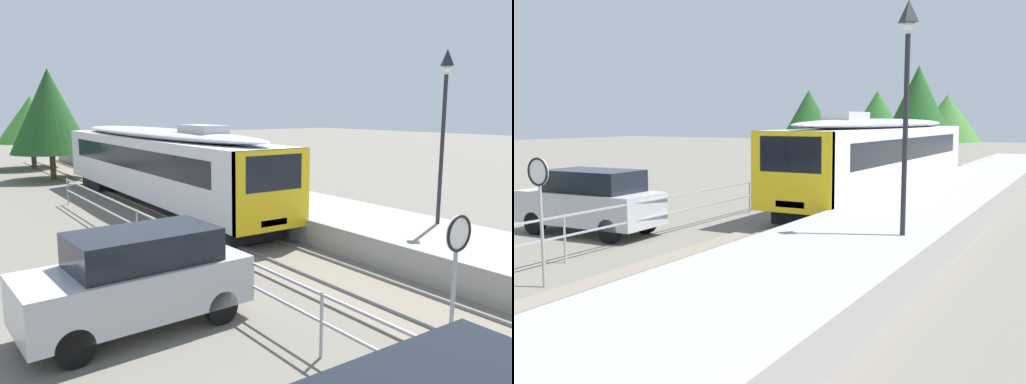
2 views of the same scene
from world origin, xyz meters
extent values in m
plane|color=#6B665B|center=(-3.00, 22.00, 0.00)|extent=(160.00, 160.00, 0.00)
cube|color=slate|center=(0.00, 22.00, 0.03)|extent=(3.20, 60.00, 0.06)
cube|color=slate|center=(-0.72, 22.00, 0.10)|extent=(0.08, 60.00, 0.08)
cube|color=slate|center=(0.72, 22.00, 0.10)|extent=(0.08, 60.00, 0.08)
cube|color=silver|center=(0.00, 27.11, 1.96)|extent=(2.80, 18.32, 2.55)
cube|color=yellow|center=(0.00, 18.05, 1.96)|extent=(2.80, 0.24, 2.55)
cube|color=black|center=(0.00, 17.97, 2.53)|extent=(2.13, 0.08, 1.12)
cube|color=black|center=(0.00, 27.11, 2.37)|extent=(2.82, 15.39, 0.92)
ellipsoid|color=#B2B5BA|center=(0.00, 27.11, 3.42)|extent=(2.69, 17.59, 0.44)
cube|color=#B2B5BA|center=(0.00, 22.53, 3.70)|extent=(1.10, 2.20, 0.36)
cube|color=#EAE5C6|center=(0.00, 17.98, 0.97)|extent=(1.00, 0.10, 0.20)
cube|color=black|center=(0.00, 20.35, 0.42)|extent=(2.24, 3.20, 0.55)
cube|color=black|center=(0.00, 33.87, 0.42)|extent=(2.24, 3.20, 0.55)
cube|color=#999691|center=(3.25, 22.00, 0.45)|extent=(3.90, 60.00, 0.90)
cylinder|color=#232328|center=(4.37, 15.19, 3.20)|extent=(0.12, 0.12, 4.60)
pyramid|color=#232328|center=(4.37, 15.19, 6.00)|extent=(0.34, 0.34, 0.50)
sphere|color=silver|center=(4.37, 15.19, 5.68)|extent=(0.24, 0.24, 0.24)
cylinder|color=#9EA0A5|center=(-2.01, 10.27, 1.10)|extent=(0.07, 0.07, 2.20)
cylinder|color=white|center=(-2.01, 10.25, 2.50)|extent=(0.60, 0.03, 0.60)
torus|color=black|center=(-2.01, 10.24, 2.50)|extent=(0.61, 0.05, 0.61)
cube|color=#9EA0A5|center=(-3.30, 12.00, 1.20)|extent=(0.05, 36.00, 0.05)
cube|color=#9EA0A5|center=(-3.30, 12.00, 0.69)|extent=(0.05, 36.00, 0.05)
cylinder|color=#9EA0A5|center=(-3.30, 12.00, 0.62)|extent=(0.06, 0.06, 1.25)
cylinder|color=#9EA0A5|center=(-3.30, 21.00, 0.62)|extent=(0.06, 0.06, 1.25)
cylinder|color=#9EA0A5|center=(-3.30, 30.00, 0.62)|extent=(0.06, 0.06, 1.25)
cube|color=#B7BABF|center=(-5.60, 15.07, 0.86)|extent=(4.68, 2.11, 1.00)
cube|color=black|center=(-5.40, 15.08, 1.70)|extent=(2.97, 1.80, 0.68)
cylinder|color=black|center=(-7.08, 14.17, 0.36)|extent=(0.73, 0.27, 0.72)
cylinder|color=black|center=(-7.15, 15.83, 0.36)|extent=(0.73, 0.27, 0.72)
cylinder|color=black|center=(-4.05, 14.31, 0.36)|extent=(0.73, 0.27, 0.72)
cylinder|color=black|center=(-4.12, 15.97, 0.36)|extent=(0.73, 0.27, 0.72)
cylinder|color=brown|center=(-1.85, 39.55, 0.85)|extent=(0.36, 0.36, 1.69)
cone|color=#1E4C1E|center=(-1.85, 39.55, 4.37)|extent=(4.96, 4.96, 5.34)
cylinder|color=brown|center=(-1.63, 47.02, 0.98)|extent=(0.36, 0.36, 1.95)
cone|color=#38702D|center=(-1.63, 47.02, 3.71)|extent=(5.10, 5.10, 3.53)
camera|label=1|loc=(-9.03, 5.65, 4.44)|focal=35.12mm
camera|label=2|loc=(8.18, 1.93, 3.58)|focal=41.01mm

